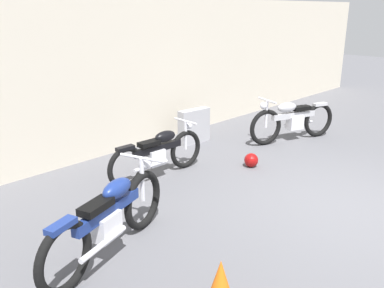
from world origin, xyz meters
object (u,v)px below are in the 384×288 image
stone_marker (194,126)px  motorcycle_silver (292,120)px  motorcycle_black (158,153)px  helmet (251,160)px  traffic_cone (220,286)px  motorcycle_blue (110,218)px

stone_marker → motorcycle_silver: 2.11m
motorcycle_silver → motorcycle_black: (-3.32, 0.54, -0.04)m
helmet → traffic_cone: bearing=-148.1°
motorcycle_black → motorcycle_blue: bearing=-142.7°
traffic_cone → motorcycle_silver: 5.59m
motorcycle_silver → traffic_cone: bearing=45.1°
traffic_cone → motorcycle_silver: (5.08, 2.31, 0.19)m
traffic_cone → motorcycle_black: 3.36m
motorcycle_blue → motorcycle_black: motorcycle_blue is taller
stone_marker → motorcycle_black: bearing=-153.9°
motorcycle_black → stone_marker: bearing=28.4°
traffic_cone → motorcycle_blue: bearing=96.0°
stone_marker → motorcycle_silver: size_ratio=0.35×
stone_marker → motorcycle_blue: motorcycle_blue is taller
stone_marker → traffic_cone: stone_marker is taller
helmet → motorcycle_blue: (-3.38, -0.49, 0.35)m
helmet → motorcycle_blue: size_ratio=0.12×
motorcycle_silver → helmet: bearing=30.0°
motorcycle_silver → motorcycle_black: size_ratio=1.05×
traffic_cone → stone_marker: bearing=46.6°
motorcycle_blue → motorcycle_silver: bearing=-9.3°
motorcycle_blue → stone_marker: bearing=13.0°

